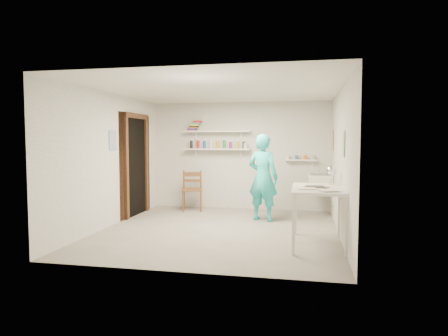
% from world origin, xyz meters
% --- Properties ---
extents(floor, '(4.00, 4.50, 0.02)m').
position_xyz_m(floor, '(0.00, 0.00, -0.01)').
color(floor, slate).
rests_on(floor, ground).
extents(ceiling, '(4.00, 4.50, 0.02)m').
position_xyz_m(ceiling, '(0.00, 0.00, 2.41)').
color(ceiling, silver).
rests_on(ceiling, wall_back).
extents(wall_back, '(4.00, 0.02, 2.40)m').
position_xyz_m(wall_back, '(0.00, 2.26, 1.20)').
color(wall_back, silver).
rests_on(wall_back, ground).
extents(wall_front, '(4.00, 0.02, 2.40)m').
position_xyz_m(wall_front, '(0.00, -2.26, 1.20)').
color(wall_front, silver).
rests_on(wall_front, ground).
extents(wall_left, '(0.02, 4.50, 2.40)m').
position_xyz_m(wall_left, '(-2.01, 0.00, 1.20)').
color(wall_left, silver).
rests_on(wall_left, ground).
extents(wall_right, '(0.02, 4.50, 2.40)m').
position_xyz_m(wall_right, '(2.01, 0.00, 1.20)').
color(wall_right, silver).
rests_on(wall_right, ground).
extents(doorway_recess, '(0.02, 0.90, 2.00)m').
position_xyz_m(doorway_recess, '(-1.99, 1.05, 1.00)').
color(doorway_recess, black).
rests_on(doorway_recess, wall_left).
extents(corridor_box, '(1.40, 1.50, 2.10)m').
position_xyz_m(corridor_box, '(-2.70, 1.05, 1.05)').
color(corridor_box, brown).
rests_on(corridor_box, ground).
extents(door_lintel, '(0.06, 1.05, 0.10)m').
position_xyz_m(door_lintel, '(-1.97, 1.05, 2.05)').
color(door_lintel, brown).
rests_on(door_lintel, wall_left).
extents(door_jamb_near, '(0.06, 0.10, 2.00)m').
position_xyz_m(door_jamb_near, '(-1.97, 0.55, 1.00)').
color(door_jamb_near, brown).
rests_on(door_jamb_near, ground).
extents(door_jamb_far, '(0.06, 0.10, 2.00)m').
position_xyz_m(door_jamb_far, '(-1.97, 1.55, 1.00)').
color(door_jamb_far, brown).
rests_on(door_jamb_far, ground).
extents(shelf_lower, '(1.50, 0.22, 0.03)m').
position_xyz_m(shelf_lower, '(-0.50, 2.13, 1.35)').
color(shelf_lower, white).
rests_on(shelf_lower, wall_back).
extents(shelf_upper, '(1.50, 0.22, 0.03)m').
position_xyz_m(shelf_upper, '(-0.50, 2.13, 1.75)').
color(shelf_upper, white).
rests_on(shelf_upper, wall_back).
extents(ledge_shelf, '(0.70, 0.14, 0.03)m').
position_xyz_m(ledge_shelf, '(1.35, 2.17, 1.12)').
color(ledge_shelf, white).
rests_on(ledge_shelf, wall_back).
extents(poster_left, '(0.01, 0.28, 0.36)m').
position_xyz_m(poster_left, '(-1.99, 0.05, 1.55)').
color(poster_left, '#334C7F').
rests_on(poster_left, wall_left).
extents(poster_right_a, '(0.01, 0.34, 0.42)m').
position_xyz_m(poster_right_a, '(1.99, 1.80, 1.55)').
color(poster_right_a, '#995933').
rests_on(poster_right_a, wall_right).
extents(poster_right_b, '(0.01, 0.30, 0.38)m').
position_xyz_m(poster_right_b, '(1.99, -0.55, 1.50)').
color(poster_right_b, '#3F724C').
rests_on(poster_right_b, wall_right).
extents(belfast_sink, '(0.48, 0.60, 0.30)m').
position_xyz_m(belfast_sink, '(1.75, 1.70, 0.70)').
color(belfast_sink, white).
rests_on(belfast_sink, wall_right).
extents(man, '(0.71, 0.59, 1.67)m').
position_xyz_m(man, '(0.65, 0.97, 0.84)').
color(man, '#26C0C2').
rests_on(man, ground).
extents(wall_clock, '(0.29, 0.14, 0.30)m').
position_xyz_m(wall_clock, '(0.57, 1.18, 1.12)').
color(wall_clock, beige).
rests_on(wall_clock, man).
extents(wooden_chair, '(0.53, 0.51, 0.94)m').
position_xyz_m(wooden_chair, '(-0.99, 1.76, 0.47)').
color(wooden_chair, brown).
rests_on(wooden_chair, ground).
extents(work_table, '(0.77, 1.29, 0.86)m').
position_xyz_m(work_table, '(1.64, -0.68, 0.43)').
color(work_table, silver).
rests_on(work_table, ground).
extents(desk_lamp, '(0.16, 0.16, 0.16)m').
position_xyz_m(desk_lamp, '(1.85, -0.16, 1.08)').
color(desk_lamp, silver).
rests_on(desk_lamp, work_table).
extents(spray_cans, '(1.31, 0.06, 0.17)m').
position_xyz_m(spray_cans, '(-0.50, 2.13, 1.45)').
color(spray_cans, black).
rests_on(spray_cans, shelf_lower).
extents(book_stack, '(0.32, 0.14, 0.22)m').
position_xyz_m(book_stack, '(-1.03, 2.13, 1.88)').
color(book_stack, red).
rests_on(book_stack, shelf_upper).
extents(ledge_pots, '(0.48, 0.07, 0.09)m').
position_xyz_m(ledge_pots, '(1.35, 2.17, 1.18)').
color(ledge_pots, silver).
rests_on(ledge_pots, ledge_shelf).
extents(papers, '(0.30, 0.22, 0.02)m').
position_xyz_m(papers, '(1.64, -0.68, 0.87)').
color(papers, silver).
rests_on(papers, work_table).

